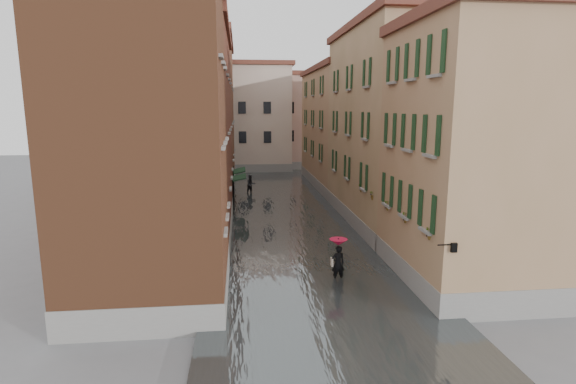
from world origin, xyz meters
TOP-DOWN VIEW (x-y plane):
  - ground at (0.00, 0.00)m, footprint 120.00×120.00m
  - floodwater at (0.00, 13.00)m, footprint 10.00×60.00m
  - building_left_near at (-7.00, -2.00)m, footprint 6.00×8.00m
  - building_left_mid at (-7.00, 9.00)m, footprint 6.00×14.00m
  - building_left_far at (-7.00, 24.00)m, footprint 6.00×16.00m
  - building_right_near at (7.00, -2.00)m, footprint 6.00×8.00m
  - building_right_mid at (7.00, 9.00)m, footprint 6.00×14.00m
  - building_right_far at (7.00, 24.00)m, footprint 6.00×16.00m
  - building_end_cream at (-3.00, 38.00)m, footprint 12.00×9.00m
  - building_end_pink at (6.00, 40.00)m, footprint 10.00×9.00m
  - awning_near at (-3.49, 14.53)m, footprint 1.09×2.71m
  - awning_far at (-3.49, 18.45)m, footprint 1.09×2.90m
  - wall_lantern at (4.33, -6.00)m, footprint 0.71×0.22m
  - window_planters at (4.12, 0.42)m, footprint 0.59×10.97m
  - pedestrian_main at (1.09, -1.47)m, footprint 0.87×0.87m
  - pedestrian_far at (-2.40, 20.31)m, footprint 1.13×1.03m

SIDE VIEW (x-z plane):
  - ground at x=0.00m, z-range 0.00..0.00m
  - floodwater at x=0.00m, z-range 0.00..0.20m
  - pedestrian_far at x=-2.40m, z-range 0.00..1.88m
  - pedestrian_main at x=1.09m, z-range 0.17..2.23m
  - awning_near at x=-3.49m, z-range 1.06..3.86m
  - awning_far at x=-3.49m, z-range 1.06..3.86m
  - wall_lantern at x=4.33m, z-range 2.83..3.18m
  - window_planters at x=4.12m, z-range 3.09..3.93m
  - building_right_near at x=7.00m, z-range 0.00..11.50m
  - building_right_far at x=7.00m, z-range 0.00..11.50m
  - building_end_pink at x=6.00m, z-range 0.00..12.00m
  - building_left_mid at x=-7.00m, z-range 0.00..12.50m
  - building_left_near at x=-7.00m, z-range 0.00..13.00m
  - building_right_mid at x=7.00m, z-range 0.00..13.00m
  - building_end_cream at x=-3.00m, z-range 0.00..13.00m
  - building_left_far at x=-7.00m, z-range 0.00..14.00m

